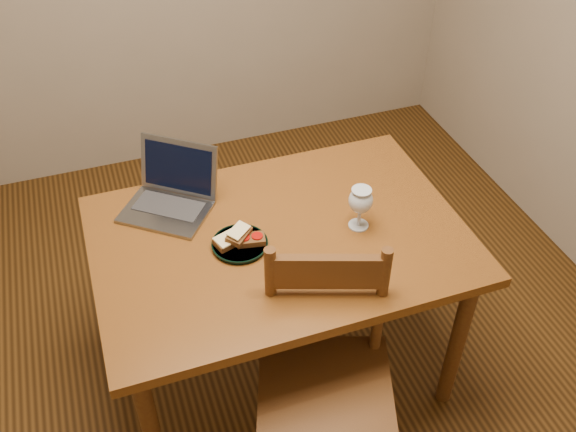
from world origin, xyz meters
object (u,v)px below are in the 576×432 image
object	(u,v)px
table	(280,253)
chair	(325,373)
plate	(240,244)
milk_glass	(360,208)
laptop	(172,190)

from	to	relation	value
table	chair	xyz separation A→B (m)	(0.01, -0.44, -0.15)
table	plate	xyz separation A→B (m)	(-0.15, -0.01, 0.09)
table	plate	world-z (taller)	plate
table	milk_glass	size ratio (longest dim) A/B	7.78
chair	laptop	distance (m)	0.86
table	milk_glass	bearing A→B (deg)	-9.08
chair	plate	world-z (taller)	chair
table	milk_glass	distance (m)	0.33
plate	milk_glass	world-z (taller)	milk_glass
plate	laptop	bearing A→B (deg)	118.62
table	laptop	world-z (taller)	laptop
milk_glass	laptop	distance (m)	0.69
table	chair	distance (m)	0.46
plate	milk_glass	bearing A→B (deg)	-5.16
plate	laptop	xyz separation A→B (m)	(-0.17, 0.31, 0.05)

